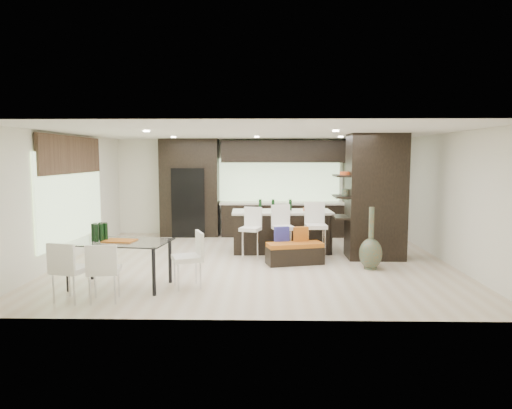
{
  "coord_description": "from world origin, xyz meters",
  "views": [
    {
      "loc": [
        0.21,
        -9.49,
        2.21
      ],
      "look_at": [
        0.0,
        0.6,
        1.15
      ],
      "focal_mm": 32.0,
      "sensor_mm": 36.0,
      "label": 1
    }
  ],
  "objects_px": {
    "chair_near": "(105,274)",
    "kitchen_island": "(282,231)",
    "floor_vase": "(371,238)",
    "stool_right": "(316,237)",
    "bench": "(295,253)",
    "chair_end": "(187,262)",
    "dining_table": "(121,264)",
    "stool_mid": "(283,237)",
    "stool_left": "(250,238)",
    "chair_far": "(71,274)"
  },
  "relations": [
    {
      "from": "stool_right",
      "to": "bench",
      "type": "relative_size",
      "value": 0.86
    },
    {
      "from": "kitchen_island",
      "to": "stool_mid",
      "type": "relative_size",
      "value": 2.44
    },
    {
      "from": "stool_mid",
      "to": "stool_right",
      "type": "relative_size",
      "value": 0.95
    },
    {
      "from": "kitchen_island",
      "to": "stool_left",
      "type": "height_order",
      "value": "kitchen_island"
    },
    {
      "from": "dining_table",
      "to": "chair_end",
      "type": "xyz_separation_m",
      "value": [
        1.14,
        0.0,
        0.04
      ]
    },
    {
      "from": "stool_left",
      "to": "bench",
      "type": "bearing_deg",
      "value": -9.21
    },
    {
      "from": "stool_left",
      "to": "chair_near",
      "type": "height_order",
      "value": "stool_left"
    },
    {
      "from": "chair_near",
      "to": "chair_far",
      "type": "relative_size",
      "value": 0.98
    },
    {
      "from": "chair_near",
      "to": "bench",
      "type": "bearing_deg",
      "value": 30.31
    },
    {
      "from": "stool_left",
      "to": "floor_vase",
      "type": "distance_m",
      "value": 2.56
    },
    {
      "from": "bench",
      "to": "chair_end",
      "type": "xyz_separation_m",
      "value": [
        -1.93,
        -1.74,
        0.22
      ]
    },
    {
      "from": "bench",
      "to": "stool_mid",
      "type": "bearing_deg",
      "value": 101.65
    },
    {
      "from": "stool_mid",
      "to": "floor_vase",
      "type": "height_order",
      "value": "floor_vase"
    },
    {
      "from": "chair_near",
      "to": "floor_vase",
      "type": "bearing_deg",
      "value": 16.1
    },
    {
      "from": "stool_left",
      "to": "chair_end",
      "type": "relative_size",
      "value": 1.03
    },
    {
      "from": "stool_right",
      "to": "floor_vase",
      "type": "relative_size",
      "value": 0.81
    },
    {
      "from": "floor_vase",
      "to": "chair_end",
      "type": "relative_size",
      "value": 1.41
    },
    {
      "from": "stool_left",
      "to": "stool_right",
      "type": "relative_size",
      "value": 0.91
    },
    {
      "from": "stool_right",
      "to": "chair_end",
      "type": "height_order",
      "value": "stool_right"
    },
    {
      "from": "floor_vase",
      "to": "chair_near",
      "type": "xyz_separation_m",
      "value": [
        -4.54,
        -2.12,
        -0.19
      ]
    },
    {
      "from": "kitchen_island",
      "to": "chair_near",
      "type": "bearing_deg",
      "value": -129.25
    },
    {
      "from": "chair_near",
      "to": "chair_end",
      "type": "distance_m",
      "value": 1.37
    },
    {
      "from": "stool_mid",
      "to": "dining_table",
      "type": "xyz_separation_m",
      "value": [
        -2.84,
        -2.2,
        -0.08
      ]
    },
    {
      "from": "floor_vase",
      "to": "chair_near",
      "type": "distance_m",
      "value": 5.01
    },
    {
      "from": "stool_mid",
      "to": "chair_end",
      "type": "relative_size",
      "value": 1.08
    },
    {
      "from": "stool_right",
      "to": "chair_near",
      "type": "bearing_deg",
      "value": -143.5
    },
    {
      "from": "stool_mid",
      "to": "stool_right",
      "type": "xyz_separation_m",
      "value": [
        0.71,
        -0.01,
        0.03
      ]
    },
    {
      "from": "floor_vase",
      "to": "kitchen_island",
      "type": "bearing_deg",
      "value": 135.8
    },
    {
      "from": "dining_table",
      "to": "chair_near",
      "type": "distance_m",
      "value": 0.77
    },
    {
      "from": "bench",
      "to": "chair_far",
      "type": "distance_m",
      "value": 4.38
    },
    {
      "from": "kitchen_island",
      "to": "stool_mid",
      "type": "distance_m",
      "value": 0.8
    },
    {
      "from": "floor_vase",
      "to": "chair_near",
      "type": "relative_size",
      "value": 1.46
    },
    {
      "from": "chair_near",
      "to": "chair_end",
      "type": "xyz_separation_m",
      "value": [
        1.14,
        0.77,
        0.02
      ]
    },
    {
      "from": "floor_vase",
      "to": "chair_end",
      "type": "xyz_separation_m",
      "value": [
        -3.4,
        -1.35,
        -0.18
      ]
    },
    {
      "from": "stool_mid",
      "to": "dining_table",
      "type": "distance_m",
      "value": 3.59
    },
    {
      "from": "stool_mid",
      "to": "chair_far",
      "type": "bearing_deg",
      "value": -153.5
    },
    {
      "from": "stool_right",
      "to": "floor_vase",
      "type": "height_order",
      "value": "floor_vase"
    },
    {
      "from": "chair_far",
      "to": "dining_table",
      "type": "bearing_deg",
      "value": 70.54
    },
    {
      "from": "kitchen_island",
      "to": "floor_vase",
      "type": "bearing_deg",
      "value": -46.5
    },
    {
      "from": "stool_right",
      "to": "floor_vase",
      "type": "bearing_deg",
      "value": -43.54
    },
    {
      "from": "stool_right",
      "to": "bench",
      "type": "bearing_deg",
      "value": -139.98
    },
    {
      "from": "stool_left",
      "to": "stool_right",
      "type": "bearing_deg",
      "value": 16.77
    },
    {
      "from": "kitchen_island",
      "to": "stool_right",
      "type": "xyz_separation_m",
      "value": [
        0.71,
        -0.81,
        0.02
      ]
    },
    {
      "from": "dining_table",
      "to": "chair_near",
      "type": "height_order",
      "value": "chair_near"
    },
    {
      "from": "stool_mid",
      "to": "chair_near",
      "type": "distance_m",
      "value": 4.11
    },
    {
      "from": "dining_table",
      "to": "chair_far",
      "type": "relative_size",
      "value": 1.9
    },
    {
      "from": "chair_near",
      "to": "kitchen_island",
      "type": "bearing_deg",
      "value": 44.08
    },
    {
      "from": "bench",
      "to": "chair_far",
      "type": "bearing_deg",
      "value": -159.53
    },
    {
      "from": "stool_mid",
      "to": "chair_far",
      "type": "relative_size",
      "value": 1.09
    },
    {
      "from": "chair_end",
      "to": "bench",
      "type": "bearing_deg",
      "value": -68.4
    }
  ]
}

